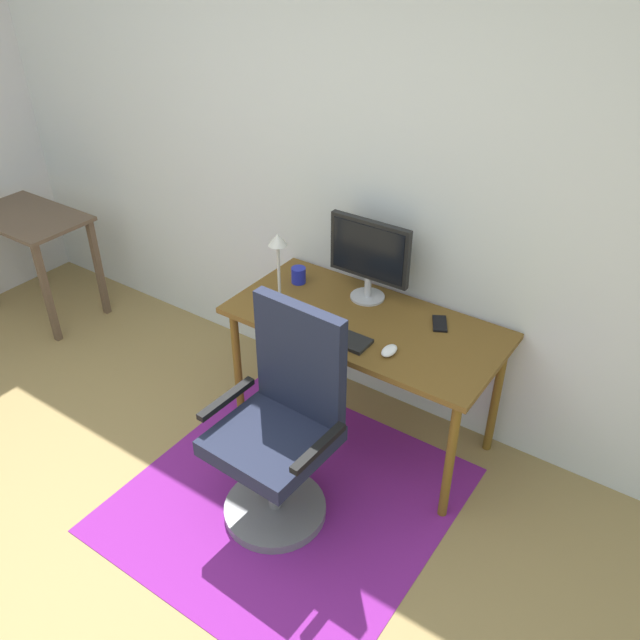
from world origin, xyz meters
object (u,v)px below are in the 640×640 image
Objects in this scene: computer_mouse at (389,351)px; desk_lamp at (278,257)px; monitor at (369,254)px; keyboard at (329,333)px; side_table at (31,233)px; desk at (365,333)px; office_chair at (281,434)px; cell_phone at (440,324)px; coffee_cup at (299,275)px.

desk_lamp is (-0.68, 0.07, 0.25)m from computer_mouse.
monitor reaches higher than keyboard.
computer_mouse is at bearing 0.12° from side_table.
office_chair is (-0.03, -0.66, -0.20)m from desk.
keyboard is at bearing -86.75° from monitor.
monitor is at bearing 149.52° from cell_phone.
office_chair is at bearing -10.95° from side_table.
coffee_cup is 0.96m from office_chair.
computer_mouse is 2.72m from side_table.
computer_mouse is 0.73m from desk_lamp.
computer_mouse is (0.34, -0.37, -0.24)m from monitor.
office_chair is at bearing -119.11° from computer_mouse.
cell_phone is 0.94m from office_chair.
coffee_cup reaches higher than computer_mouse.
side_table is (-2.38, -0.37, -0.38)m from monitor.
computer_mouse reaches higher than desk.
desk is at bearing -61.32° from monitor.
keyboard is 0.54× the size of side_table.
computer_mouse reaches higher than side_table.
desk_lamp is 0.37× the size of office_chair.
desk is 0.52m from coffee_cup.
office_chair is 2.50m from side_table.
side_table is (-2.45, 0.47, 0.14)m from office_chair.
monitor is at bearing 10.46° from coffee_cup.
side_table is at bearing -175.81° from desk.
coffee_cup is at bearing 101.65° from desk_lamp.
cell_phone is (0.08, 0.35, -0.01)m from computer_mouse.
desk_lamp is at bearing 165.42° from keyboard.
cell_phone is (0.40, 0.38, -0.00)m from keyboard.
keyboard is 2.40m from side_table.
monitor reaches higher than desk.
coffee_cup is at bearing -169.54° from monitor.
keyboard is 0.53m from coffee_cup.
monitor is 0.46m from desk_lamp.
desk is at bearing 4.19° from side_table.
monitor is 0.49m from cell_phone.
desk is 3.11× the size of monitor.
side_table is (-1.99, -0.30, -0.17)m from coffee_cup.
desk_lamp is at bearing 129.50° from office_chair.
computer_mouse is at bearing 63.12° from office_chair.
monitor is 5.05× the size of coffee_cup.
desk is 15.70× the size of coffee_cup.
office_chair reaches higher than coffee_cup.
office_chair is (0.07, -0.85, -0.53)m from monitor.
coffee_cup reaches higher than cell_phone.
desk is 1.29× the size of office_chair.
desk_lamp reaches higher than office_chair.
keyboard is 4.90× the size of coffee_cup.
keyboard is 0.46m from desk_lamp.
side_table is (-2.03, -0.07, -0.39)m from desk_lamp.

